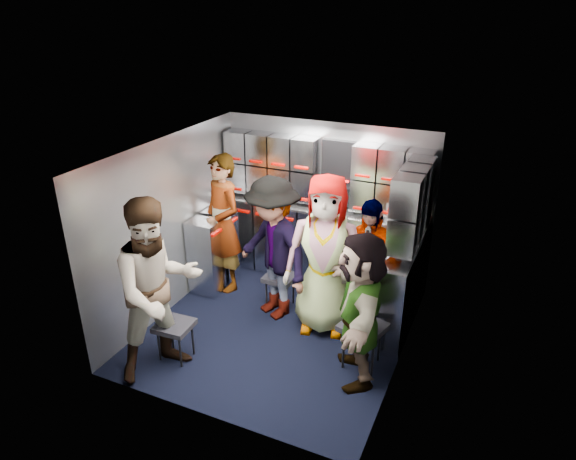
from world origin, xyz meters
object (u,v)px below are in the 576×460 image
at_px(attendant_arc_a, 158,289).
at_px(jump_seat_mid_right, 369,294).
at_px(jump_seat_center, 329,292).
at_px(attendant_arc_c, 325,255).
at_px(jump_seat_near_left, 174,327).
at_px(jump_seat_mid_left, 280,279).
at_px(attendant_arc_b, 273,249).
at_px(attendant_arc_e, 360,308).
at_px(attendant_arc_d, 367,267).
at_px(attendant_standing, 223,224).
at_px(jump_seat_near_right, 363,329).

bearing_deg(attendant_arc_a, jump_seat_mid_right, -14.18).
distance_m(jump_seat_center, jump_seat_mid_right, 0.46).
bearing_deg(attendant_arc_c, attendant_arc_a, -144.03).
xyz_separation_m(jump_seat_near_left, jump_seat_mid_left, (0.57, 1.37, -0.01)).
height_order(attendant_arc_b, attendant_arc_e, attendant_arc_b).
xyz_separation_m(jump_seat_mid_right, attendant_arc_b, (-1.08, -0.31, 0.50)).
height_order(jump_seat_near_left, attendant_arc_e, attendant_arc_e).
bearing_deg(attendant_arc_b, attendant_arc_e, -0.95).
bearing_deg(attendant_arc_d, jump_seat_mid_right, 93.05).
bearing_deg(attendant_arc_a, attendant_standing, 40.14).
bearing_deg(jump_seat_center, attendant_standing, 174.06).
bearing_deg(attendant_arc_b, jump_seat_center, 42.20).
relative_size(attendant_arc_b, attendant_arc_e, 1.09).
height_order(jump_seat_near_right, attendant_arc_a, attendant_arc_a).
bearing_deg(attendant_arc_c, jump_seat_center, 77.89).
bearing_deg(attendant_arc_d, attendant_arc_e, -75.65).
relative_size(jump_seat_mid_left, attendant_arc_c, 0.23).
xyz_separation_m(attendant_arc_b, attendant_arc_c, (0.64, -0.01, 0.06)).
distance_m(jump_seat_near_right, attendant_arc_b, 1.40).
relative_size(jump_seat_near_right, attendant_standing, 0.28).
bearing_deg(jump_seat_mid_left, attendant_arc_d, -2.87).
height_order(jump_seat_mid_right, jump_seat_near_right, jump_seat_near_right).
bearing_deg(attendant_arc_c, attendant_standing, 155.27).
height_order(jump_seat_near_left, attendant_arc_b, attendant_arc_b).
bearing_deg(jump_seat_near_right, jump_seat_mid_left, 151.45).
bearing_deg(jump_seat_near_left, attendant_arc_a, -90.00).
relative_size(jump_seat_near_left, attendant_arc_c, 0.23).
xyz_separation_m(jump_seat_center, attendant_arc_c, (0.00, -0.18, 0.56)).
height_order(jump_seat_mid_left, attendant_arc_a, attendant_arc_a).
bearing_deg(attendant_arc_c, attendant_arc_b, 166.76).
xyz_separation_m(jump_seat_near_right, attendant_arc_e, (0.00, -0.18, 0.36)).
relative_size(jump_seat_center, attendant_arc_c, 0.22).
bearing_deg(jump_seat_mid_right, jump_seat_near_right, -78.70).
height_order(jump_seat_mid_left, jump_seat_mid_right, jump_seat_mid_left).
distance_m(attendant_arc_c, attendant_arc_d, 0.48).
height_order(jump_seat_mid_left, jump_seat_near_right, jump_seat_near_right).
relative_size(jump_seat_mid_left, attendant_arc_b, 0.24).
relative_size(attendant_arc_d, attendant_arc_e, 1.01).
distance_m(attendant_arc_a, attendant_arc_e, 1.95).
height_order(attendant_arc_a, attendant_arc_b, attendant_arc_a).
height_order(attendant_standing, attendant_arc_d, attendant_standing).
bearing_deg(attendant_arc_b, attendant_arc_a, -85.14).
xyz_separation_m(attendant_arc_c, attendant_arc_e, (0.60, -0.66, -0.13)).
xyz_separation_m(jump_seat_near_right, attendant_arc_b, (-1.24, 0.50, 0.43)).
bearing_deg(jump_seat_near_right, attendant_arc_a, -154.37).
height_order(jump_seat_center, attendant_arc_d, attendant_arc_d).
bearing_deg(attendant_standing, attendant_arc_a, -51.60).
height_order(jump_seat_near_right, attendant_arc_c, attendant_arc_c).
relative_size(jump_seat_mid_right, attendant_arc_e, 0.26).
height_order(jump_seat_mid_left, attendant_arc_d, attendant_arc_d).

